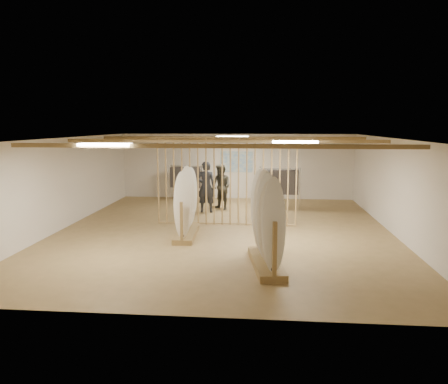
# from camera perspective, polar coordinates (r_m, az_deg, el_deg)

# --- Properties ---
(floor) EXTENTS (12.00, 12.00, 0.00)m
(floor) POSITION_cam_1_polar(r_m,az_deg,el_deg) (13.30, 0.00, -5.11)
(floor) COLOR #9E7E4C
(floor) RESTS_ON ground
(ceiling) EXTENTS (12.00, 12.00, 0.00)m
(ceiling) POSITION_cam_1_polar(r_m,az_deg,el_deg) (12.92, 0.00, 7.03)
(ceiling) COLOR gray
(ceiling) RESTS_ON ground
(wall_back) EXTENTS (12.00, 0.00, 12.00)m
(wall_back) POSITION_cam_1_polar(r_m,az_deg,el_deg) (18.98, 1.65, 3.37)
(wall_back) COLOR silver
(wall_back) RESTS_ON ground
(wall_front) EXTENTS (12.00, 0.00, 12.00)m
(wall_front) POSITION_cam_1_polar(r_m,az_deg,el_deg) (7.19, -4.37, -5.74)
(wall_front) COLOR silver
(wall_front) RESTS_ON ground
(wall_left) EXTENTS (0.00, 12.00, 12.00)m
(wall_left) POSITION_cam_1_polar(r_m,az_deg,el_deg) (14.38, -20.27, 1.07)
(wall_left) COLOR silver
(wall_left) RESTS_ON ground
(wall_right) EXTENTS (0.00, 12.00, 12.00)m
(wall_right) POSITION_cam_1_polar(r_m,az_deg,el_deg) (13.54, 21.58, 0.54)
(wall_right) COLOR silver
(wall_right) RESTS_ON ground
(ceiling_slats) EXTENTS (9.50, 6.12, 0.10)m
(ceiling_slats) POSITION_cam_1_polar(r_m,az_deg,el_deg) (12.92, 0.00, 6.68)
(ceiling_slats) COLOR olive
(ceiling_slats) RESTS_ON ground
(light_panels) EXTENTS (1.20, 0.35, 0.06)m
(light_panels) POSITION_cam_1_polar(r_m,az_deg,el_deg) (12.92, 0.00, 6.76)
(light_panels) COLOR white
(light_panels) RESTS_ON ground
(bamboo_partition) EXTENTS (4.45, 0.05, 2.78)m
(bamboo_partition) POSITION_cam_1_polar(r_m,az_deg,el_deg) (13.83, 0.30, 1.33)
(bamboo_partition) COLOR tan
(bamboo_partition) RESTS_ON ground
(poster) EXTENTS (1.40, 0.03, 0.90)m
(poster) POSITION_cam_1_polar(r_m,az_deg,el_deg) (18.94, 1.65, 3.96)
(poster) COLOR #3778C3
(poster) RESTS_ON ground
(rack_left) EXTENTS (0.64, 2.09, 1.97)m
(rack_left) POSITION_cam_1_polar(r_m,az_deg,el_deg) (12.61, -4.95, -2.81)
(rack_left) COLOR olive
(rack_left) RESTS_ON floor
(rack_right) EXTENTS (0.91, 2.30, 2.13)m
(rack_right) POSITION_cam_1_polar(r_m,az_deg,el_deg) (9.94, 5.56, -5.67)
(rack_right) COLOR olive
(rack_right) RESTS_ON floor
(clothing_rack_a) EXTENTS (1.41, 0.50, 1.52)m
(clothing_rack_a) POSITION_cam_1_polar(r_m,az_deg,el_deg) (18.56, -4.98, 1.93)
(clothing_rack_a) COLOR silver
(clothing_rack_a) RESTS_ON floor
(clothing_rack_b) EXTENTS (1.50, 0.46, 1.61)m
(clothing_rack_b) POSITION_cam_1_polar(r_m,az_deg,el_deg) (16.67, 7.30, 1.31)
(clothing_rack_b) COLOR silver
(clothing_rack_b) RESTS_ON floor
(shopper_a) EXTENTS (0.79, 0.54, 2.14)m
(shopper_a) POSITION_cam_1_polar(r_m,az_deg,el_deg) (15.95, -2.37, 1.13)
(shopper_a) COLOR #23252A
(shopper_a) RESTS_ON floor
(shopper_b) EXTENTS (1.20, 1.17, 1.96)m
(shopper_b) POSITION_cam_1_polar(r_m,az_deg,el_deg) (16.47, -0.39, 1.06)
(shopper_b) COLOR #3B382D
(shopper_b) RESTS_ON floor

